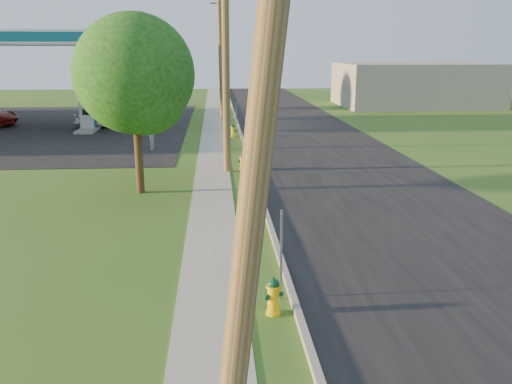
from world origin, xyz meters
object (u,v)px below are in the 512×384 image
(hydrant_near, at_px, (273,296))
(car_silver, at_px, (105,118))
(utility_pole_far, at_px, (221,56))
(hydrant_mid, at_px, (243,162))
(fuel_pump_ne, at_px, (88,120))
(fuel_pump_se, at_px, (100,113))
(tree_verge, at_px, (137,79))
(tree_lot, at_px, (144,61))
(utility_pole_mid, at_px, (226,56))
(price_pylon, at_px, (147,46))
(hydrant_far, at_px, (233,131))
(utility_pole_near, at_px, (264,93))

(hydrant_near, xyz_separation_m, car_silver, (-8.71, 28.06, 0.30))
(utility_pole_far, bearing_deg, hydrant_near, -88.88)
(utility_pole_far, bearing_deg, hydrant_mid, -87.76)
(fuel_pump_ne, distance_m, fuel_pump_se, 4.00)
(tree_verge, distance_m, hydrant_near, 11.37)
(tree_lot, bearing_deg, utility_pole_mid, -75.69)
(fuel_pump_se, distance_m, hydrant_near, 31.94)
(tree_verge, relative_size, hydrant_near, 8.05)
(price_pylon, distance_m, tree_lot, 20.65)
(hydrant_mid, bearing_deg, fuel_pump_ne, 127.04)
(price_pylon, relative_size, tree_lot, 1.02)
(utility_pole_far, bearing_deg, tree_lot, 129.81)
(hydrant_mid, distance_m, hydrant_far, 9.43)
(hydrant_near, bearing_deg, price_pylon, 103.38)
(hydrant_near, bearing_deg, tree_lot, 100.40)
(hydrant_near, relative_size, hydrant_far, 1.00)
(utility_pole_near, relative_size, hydrant_far, 11.64)
(tree_lot, bearing_deg, car_silver, -97.38)
(fuel_pump_se, bearing_deg, utility_pole_far, 6.41)
(hydrant_far, bearing_deg, car_silver, 150.81)
(utility_pole_near, bearing_deg, hydrant_near, 82.21)
(hydrant_far, xyz_separation_m, car_silver, (-8.67, 4.84, 0.30))
(hydrant_mid, bearing_deg, tree_lot, 105.91)
(utility_pole_near, bearing_deg, car_silver, 103.95)
(fuel_pump_ne, bearing_deg, utility_pole_near, -73.98)
(utility_pole_near, bearing_deg, utility_pole_mid, 90.00)
(car_silver, bearing_deg, utility_pole_mid, -165.71)
(utility_pole_mid, distance_m, hydrant_mid, 4.64)
(utility_pole_near, relative_size, hydrant_mid, 12.35)
(utility_pole_mid, relative_size, utility_pole_far, 1.03)
(hydrant_near, height_order, car_silver, car_silver)
(fuel_pump_se, bearing_deg, fuel_pump_ne, -90.00)
(fuel_pump_ne, bearing_deg, tree_lot, 80.00)
(car_silver, bearing_deg, price_pylon, -169.95)
(utility_pole_mid, height_order, utility_pole_far, utility_pole_mid)
(fuel_pump_se, distance_m, hydrant_far, 11.96)
(price_pylon, bearing_deg, utility_pole_near, -80.58)
(utility_pole_near, bearing_deg, fuel_pump_se, 104.27)
(utility_pole_near, relative_size, tree_lot, 1.41)
(fuel_pump_ne, height_order, tree_lot, tree_lot)
(hydrant_near, height_order, hydrant_mid, hydrant_near)
(tree_verge, xyz_separation_m, hydrant_mid, (3.94, 3.79, -3.84))
(utility_pole_far, height_order, hydrant_near, utility_pole_far)
(utility_pole_far, relative_size, tree_lot, 1.42)
(utility_pole_mid, xyz_separation_m, hydrant_near, (0.62, -13.49, -4.56))
(utility_pole_near, relative_size, utility_pole_mid, 0.97)
(utility_pole_far, distance_m, tree_verge, 21.75)
(hydrant_near, distance_m, hydrant_far, 23.21)
(car_silver, bearing_deg, hydrant_mid, -163.16)
(price_pylon, xyz_separation_m, hydrant_far, (4.48, 4.22, -5.03))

